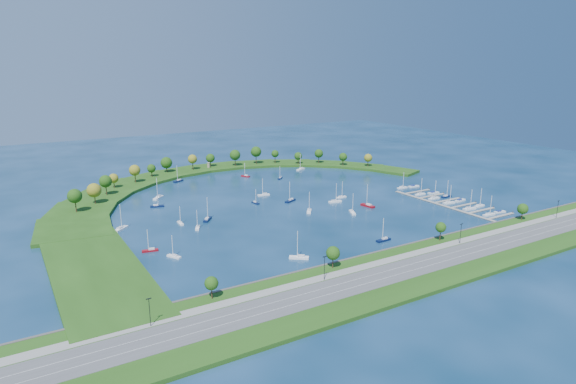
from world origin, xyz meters
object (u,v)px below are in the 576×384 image
moored_boat_14 (341,197)px  moored_boat_11 (174,256)px  moored_boat_13 (309,211)px  moored_boat_20 (301,169)px  moored_boat_17 (352,212)px  docked_boat_8 (420,194)px  docked_boat_0 (489,214)px  docked_boat_3 (479,205)px  dock_system (450,204)px  moored_boat_3 (246,176)px  docked_boat_7 (446,196)px  docked_boat_6 (434,198)px  moored_boat_1 (150,250)px  moored_boat_21 (384,239)px  moored_boat_7 (207,219)px  moored_boat_5 (368,205)px  docked_boat_5 (460,200)px  moored_boat_6 (158,197)px  docked_boat_10 (402,187)px  moored_boat_16 (290,200)px  moored_boat_2 (299,257)px  moored_boat_12 (255,202)px  moored_boat_15 (178,181)px  moored_boat_0 (180,222)px  docked_boat_11 (413,186)px  docked_boat_9 (433,193)px  moored_boat_18 (157,206)px  moored_boat_8 (198,227)px  moored_boat_10 (121,228)px  moored_boat_9 (335,201)px  docked_boat_4 (449,202)px  moored_boat_4 (280,178)px

moored_boat_14 → moored_boat_11: bearing=-168.3°
moored_boat_11 → moored_boat_13: (92.21, 27.72, 0.05)m
moored_boat_14 → moored_boat_20: bearing=67.2°
moored_boat_17 → docked_boat_8: bearing=123.1°
docked_boat_0 → docked_boat_3: (10.50, 15.05, -0.01)m
dock_system → moored_boat_3: size_ratio=7.35×
docked_boat_7 → docked_boat_6: bearing=172.9°
moored_boat_1 → moored_boat_21: 113.88m
moored_boat_7 → moored_boat_21: bearing=-101.8°
moored_boat_5 → moored_boat_21: size_ratio=1.17×
dock_system → docked_boat_5: size_ratio=9.13×
moored_boat_11 → docked_boat_5: (189.00, -2.56, -0.21)m
moored_boat_6 → docked_boat_0: moored_boat_6 is taller
docked_boat_10 → moored_boat_16: bearing=172.6°
moored_boat_2 → docked_boat_6: size_ratio=1.05×
moored_boat_2 → moored_boat_17: (64.56, 43.26, -0.02)m
docked_boat_0 → moored_boat_7: bearing=155.6°
moored_boat_2 → moored_boat_12: size_ratio=1.38×
moored_boat_15 → docked_boat_8: size_ratio=1.07×
moored_boat_14 → docked_boat_3: bearing=-51.9°
moored_boat_0 → docked_boat_11: size_ratio=1.21×
moored_boat_6 → moored_boat_7: (10.15, -60.50, -0.04)m
docked_boat_5 → moored_boat_1: bearing=167.9°
moored_boat_12 → docked_boat_9: moored_boat_12 is taller
moored_boat_20 → docked_boat_6: moored_boat_20 is taller
moored_boat_11 → moored_boat_15: bearing=-49.2°
moored_boat_14 → moored_boat_18: size_ratio=0.92×
moored_boat_0 → docked_boat_0: 178.01m
moored_boat_8 → docked_boat_6: (154.64, -23.12, 0.05)m
moored_boat_10 → docked_boat_7: (201.10, -43.06, -0.08)m
moored_boat_9 → moored_boat_0: bearing=-177.1°
moored_boat_2 → moored_boat_7: (-14.42, 74.63, 0.00)m
moored_boat_7 → moored_boat_18: bearing=60.9°
docked_boat_4 → moored_boat_12: bearing=157.3°
docked_boat_3 → moored_boat_0: bearing=156.0°
docked_boat_6 → docked_boat_7: docked_boat_6 is taller
moored_boat_3 → docked_boat_3: docked_boat_3 is taller
moored_boat_6 → moored_boat_13: moored_boat_6 is taller
moored_boat_8 → moored_boat_11: size_ratio=1.00×
moored_boat_16 → docked_boat_5: 109.72m
moored_boat_16 → moored_boat_17: 44.67m
moored_boat_5 → moored_boat_10: 145.82m
moored_boat_12 → dock_system: bearing=50.4°
moored_boat_15 → docked_boat_11: size_ratio=1.45×
moored_boat_18 → docked_boat_3: size_ratio=1.04×
moored_boat_10 → moored_boat_20: size_ratio=1.03×
docked_boat_7 → moored_boat_6: bearing=148.3°
moored_boat_4 → moored_boat_16: moored_boat_16 is taller
moored_boat_12 → docked_boat_9: bearing=62.7°
moored_boat_2 → moored_boat_4: (73.30, 143.86, -0.09)m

